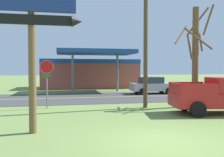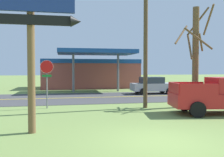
{
  "view_description": "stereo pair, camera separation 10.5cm",
  "coord_description": "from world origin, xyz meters",
  "views": [
    {
      "loc": [
        -3.21,
        -7.59,
        2.42
      ],
      "look_at": [
        0.0,
        8.0,
        1.8
      ],
      "focal_mm": 39.56,
      "sensor_mm": 36.0,
      "label": 1
    },
    {
      "loc": [
        -3.11,
        -7.61,
        2.42
      ],
      "look_at": [
        0.0,
        8.0,
        1.8
      ],
      "focal_mm": 39.56,
      "sensor_mm": 36.0,
      "label": 2
    }
  ],
  "objects": [
    {
      "name": "ground_plane",
      "position": [
        0.0,
        0.0,
        0.0
      ],
      "size": [
        180.0,
        180.0,
        0.0
      ],
      "primitive_type": "plane",
      "color": "olive"
    },
    {
      "name": "road_asphalt",
      "position": [
        0.0,
        13.0,
        0.01
      ],
      "size": [
        140.0,
        8.0,
        0.02
      ],
      "primitive_type": "cube",
      "color": "#3D3D3F",
      "rests_on": "ground"
    },
    {
      "name": "road_centre_line",
      "position": [
        0.0,
        13.0,
        0.02
      ],
      "size": [
        126.0,
        0.2,
        0.01
      ],
      "primitive_type": "cube",
      "color": "gold",
      "rests_on": "road_asphalt"
    },
    {
      "name": "motel_sign",
      "position": [
        -4.2,
        1.91,
        4.69
      ],
      "size": [
        3.48,
        0.54,
        6.67
      ],
      "color": "brown",
      "rests_on": "ground"
    },
    {
      "name": "stop_sign",
      "position": [
        -4.08,
        7.9,
        2.03
      ],
      "size": [
        0.8,
        0.08,
        2.95
      ],
      "color": "slate",
      "rests_on": "ground"
    },
    {
      "name": "utility_pole",
      "position": [
        1.92,
        6.98,
        5.26
      ],
      "size": [
        1.93,
        0.26,
        9.89
      ],
      "color": "brown",
      "rests_on": "ground"
    },
    {
      "name": "bare_tree",
      "position": [
        5.21,
        6.83,
        3.4
      ],
      "size": [
        2.44,
        2.54,
        6.44
      ],
      "color": "brown",
      "rests_on": "ground"
    },
    {
      "name": "gas_station",
      "position": [
        0.36,
        24.13,
        1.94
      ],
      "size": [
        12.0,
        11.5,
        4.4
      ],
      "color": "#A84C42",
      "rests_on": "ground"
    },
    {
      "name": "pickup_red_parked_on_lawn",
      "position": [
        5.25,
        4.21,
        0.96
      ],
      "size": [
        5.44,
        2.84,
        1.96
      ],
      "color": "red",
      "rests_on": "ground"
    },
    {
      "name": "car_silver_near_lane",
      "position": [
        5.42,
        15.0,
        0.83
      ],
      "size": [
        4.2,
        2.0,
        1.64
      ],
      "color": "#A8AAAF",
      "rests_on": "ground"
    }
  ]
}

